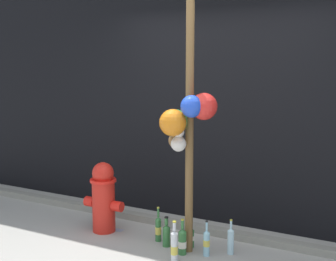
{
  "coord_description": "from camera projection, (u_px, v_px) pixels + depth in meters",
  "views": [
    {
      "loc": [
        1.95,
        -3.46,
        1.92
      ],
      "look_at": [
        -0.17,
        0.54,
        1.22
      ],
      "focal_mm": 49.37,
      "sensor_mm": 36.0,
      "label": 1
    }
  ],
  "objects": [
    {
      "name": "memorial_post",
      "position": [
        186.0,
        94.0,
        4.34
      ],
      "size": [
        0.53,
        0.39,
        3.06
      ],
      "color": "brown",
      "rests_on": "ground_plane"
    },
    {
      "name": "bottle_6",
      "position": [
        166.0,
        234.0,
        4.76
      ],
      "size": [
        0.08,
        0.08,
        0.32
      ],
      "color": "#337038",
      "rests_on": "ground_plane"
    },
    {
      "name": "bottle_3",
      "position": [
        174.0,
        246.0,
        4.39
      ],
      "size": [
        0.07,
        0.07,
        0.4
      ],
      "color": "silver",
      "rests_on": "ground_plane"
    },
    {
      "name": "curb_strip",
      "position": [
        204.0,
        229.0,
        5.15
      ],
      "size": [
        8.0,
        0.12,
        0.08
      ],
      "primitive_type": "cube",
      "color": "gray",
      "rests_on": "ground_plane"
    },
    {
      "name": "bottle_2",
      "position": [
        206.0,
        242.0,
        4.53
      ],
      "size": [
        0.06,
        0.06,
        0.36
      ],
      "color": "#93CCE0",
      "rests_on": "ground_plane"
    },
    {
      "name": "bottle_0",
      "position": [
        231.0,
        240.0,
        4.57
      ],
      "size": [
        0.06,
        0.06,
        0.36
      ],
      "color": "#B2DBEA",
      "rests_on": "ground_plane"
    },
    {
      "name": "litter_1",
      "position": [
        118.0,
        230.0,
        5.22
      ],
      "size": [
        0.11,
        0.08,
        0.01
      ],
      "primitive_type": "cube",
      "rotation": [
        0.0,
        0.0,
        1.57
      ],
      "color": "#8C99B2",
      "rests_on": "ground_plane"
    },
    {
      "name": "bottle_5",
      "position": [
        191.0,
        237.0,
        4.74
      ],
      "size": [
        0.06,
        0.06,
        0.3
      ],
      "color": "#337038",
      "rests_on": "ground_plane"
    },
    {
      "name": "building_wall",
      "position": [
        223.0,
        52.0,
        5.28
      ],
      "size": [
        10.0,
        0.2,
        3.99
      ],
      "color": "black",
      "rests_on": "ground_plane"
    },
    {
      "name": "bottle_1",
      "position": [
        182.0,
        241.0,
        4.56
      ],
      "size": [
        0.08,
        0.08,
        0.36
      ],
      "color": "#337038",
      "rests_on": "ground_plane"
    },
    {
      "name": "fire_hydrant",
      "position": [
        103.0,
        197.0,
        5.15
      ],
      "size": [
        0.48,
        0.29,
        0.79
      ],
      "color": "red",
      "rests_on": "ground_plane"
    },
    {
      "name": "bottle_4",
      "position": [
        158.0,
        229.0,
        4.89
      ],
      "size": [
        0.06,
        0.06,
        0.38
      ],
      "color": "#337038",
      "rests_on": "ground_plane"
    }
  ]
}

